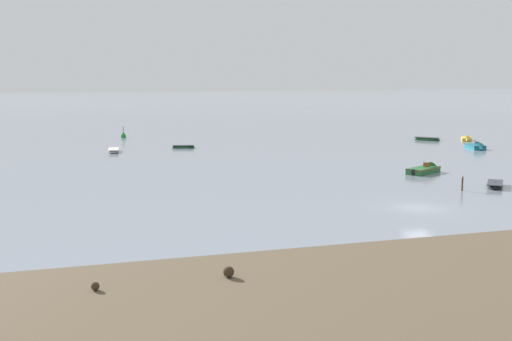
{
  "coord_description": "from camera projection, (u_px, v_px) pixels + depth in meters",
  "views": [
    {
      "loc": [
        -30.6,
        -49.67,
        11.6
      ],
      "look_at": [
        -7.74,
        22.88,
        0.45
      ],
      "focal_mm": 46.14,
      "sensor_mm": 36.0,
      "label": 1
    }
  ],
  "objects": [
    {
      "name": "ground_plane",
      "position": [
        418.0,
        208.0,
        57.65
      ],
      "size": [
        800.0,
        800.0,
        0.0
      ],
      "primitive_type": "plane",
      "color": "gray"
    },
    {
      "name": "motorboat_moored_6",
      "position": [
        427.0,
        170.0,
        78.35
      ],
      "size": [
        5.85,
        4.51,
        1.93
      ],
      "rotation": [
        0.0,
        0.0,
        0.52
      ],
      "color": "#23602D",
      "rests_on": "ground"
    },
    {
      "name": "mooring_post_left",
      "position": [
        462.0,
        184.0,
        66.11
      ],
      "size": [
        0.22,
        0.22,
        1.62
      ],
      "color": "#483323",
      "rests_on": "ground"
    },
    {
      "name": "channel_buoy",
      "position": [
        123.0,
        135.0,
        121.43
      ],
      "size": [
        0.9,
        0.9,
        2.3
      ],
      "color": "#198C2D",
      "rests_on": "ground"
    },
    {
      "name": "tidal_rock_right",
      "position": [
        229.0,
        272.0,
        37.34
      ],
      "size": [
        0.64,
        0.64,
        0.64
      ],
      "primitive_type": "sphere",
      "color": "#372A1C",
      "rests_on": "mudflat_shore"
    },
    {
      "name": "rowboat_moored_2",
      "position": [
        495.0,
        185.0,
        68.27
      ],
      "size": [
        4.0,
        4.44,
        0.71
      ],
      "rotation": [
        0.0,
        0.0,
        4.03
      ],
      "color": "black",
      "rests_on": "ground"
    },
    {
      "name": "rowboat_moored_4",
      "position": [
        427.0,
        139.0,
        116.62
      ],
      "size": [
        4.29,
        4.57,
        0.74
      ],
      "rotation": [
        0.0,
        0.0,
        2.29
      ],
      "color": "#23602D",
      "rests_on": "ground"
    },
    {
      "name": "motorboat_moored_0",
      "position": [
        477.0,
        148.0,
        102.69
      ],
      "size": [
        3.31,
        5.68,
        1.85
      ],
      "rotation": [
        0.0,
        0.0,
        4.43
      ],
      "color": "#197084",
      "rests_on": "ground"
    },
    {
      "name": "tidal_rock_near",
      "position": [
        95.0,
        286.0,
        35.09
      ],
      "size": [
        0.46,
        0.46,
        0.46
      ],
      "primitive_type": "sphere",
      "color": "#372A1C",
      "rests_on": "mudflat_shore"
    },
    {
      "name": "motorboat_moored_3",
      "position": [
        467.0,
        140.0,
        115.84
      ],
      "size": [
        3.75,
        4.7,
        1.56
      ],
      "rotation": [
        0.0,
        0.0,
        4.15
      ],
      "color": "gold",
      "rests_on": "ground"
    },
    {
      "name": "rowboat_moored_1",
      "position": [
        114.0,
        151.0,
        98.92
      ],
      "size": [
        2.17,
        4.72,
        0.72
      ],
      "rotation": [
        0.0,
        0.0,
        1.43
      ],
      "color": "gray",
      "rests_on": "ground"
    },
    {
      "name": "rowboat_moored_0",
      "position": [
        183.0,
        147.0,
        104.45
      ],
      "size": [
        3.87,
        2.19,
        0.58
      ],
      "rotation": [
        0.0,
        0.0,
        2.87
      ],
      "color": "#23602D",
      "rests_on": "ground"
    }
  ]
}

